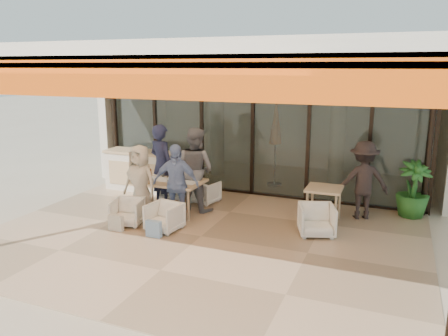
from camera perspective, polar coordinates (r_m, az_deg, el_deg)
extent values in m
plane|color=#C6B293|center=(8.28, -3.01, -9.04)|extent=(70.00, 70.00, 0.00)
cube|color=tan|center=(8.28, -3.01, -9.01)|extent=(8.00, 6.00, 0.01)
cube|color=silver|center=(7.67, -3.32, 14.43)|extent=(8.00, 6.00, 0.20)
cube|color=#FD5A0D|center=(5.16, -17.62, 11.34)|extent=(8.00, 0.12, 0.45)
cube|color=orange|center=(5.71, -13.23, 12.93)|extent=(8.00, 1.50, 0.06)
cylinder|color=black|center=(12.24, -14.00, 5.62)|extent=(0.12, 0.12, 3.20)
cylinder|color=black|center=(9.95, 25.30, 3.07)|extent=(0.12, 0.12, 3.20)
cube|color=#9EADA3|center=(10.57, 3.78, 4.84)|extent=(8.00, 0.03, 3.20)
cube|color=black|center=(10.91, 3.66, -3.29)|extent=(8.00, 0.10, 0.08)
cube|color=black|center=(10.46, 3.91, 13.33)|extent=(8.00, 0.10, 0.08)
cube|color=black|center=(12.40, -14.13, 5.71)|extent=(0.08, 0.10, 3.20)
cube|color=black|center=(11.69, -8.94, 5.52)|extent=(0.08, 0.10, 3.20)
cube|color=black|center=(11.06, -2.90, 5.23)|extent=(0.08, 0.10, 3.20)
cube|color=black|center=(10.57, 3.78, 4.84)|extent=(0.08, 0.10, 3.20)
cube|color=black|center=(10.23, 10.99, 4.35)|extent=(0.08, 0.10, 3.20)
cube|color=black|center=(10.07, 18.56, 3.76)|extent=(0.08, 0.10, 3.20)
cube|color=black|center=(10.08, 25.94, 3.12)|extent=(0.08, 0.10, 3.20)
cube|color=silver|center=(13.90, 8.37, 7.16)|extent=(9.00, 0.25, 3.40)
cube|color=silver|center=(14.05, -11.29, 7.11)|extent=(0.25, 3.50, 3.40)
cube|color=silver|center=(12.14, 6.60, 14.39)|extent=(9.00, 3.50, 0.25)
cube|color=tan|center=(12.53, 6.19, -1.30)|extent=(8.00, 3.50, 0.02)
cylinder|color=silver|center=(12.63, -0.86, 5.78)|extent=(0.40, 0.40, 3.00)
cylinder|color=silver|center=(11.74, 14.67, 4.79)|extent=(0.40, 0.40, 3.00)
cylinder|color=black|center=(12.00, 0.16, 12.58)|extent=(0.03, 0.03, 0.70)
cube|color=black|center=(12.01, 0.16, 10.43)|extent=(0.30, 0.30, 0.40)
sphere|color=#FFBF72|center=(12.01, 0.16, 10.43)|extent=(0.18, 0.18, 0.18)
cylinder|color=black|center=(11.18, 17.44, 11.94)|extent=(0.03, 0.03, 0.70)
cube|color=black|center=(11.19, 17.28, 9.64)|extent=(0.30, 0.30, 0.40)
sphere|color=#FFBF72|center=(11.19, 17.28, 9.64)|extent=(0.18, 0.18, 0.18)
cylinder|color=black|center=(11.74, 6.59, -2.10)|extent=(0.40, 0.40, 0.05)
cylinder|color=black|center=(11.52, 6.73, 2.70)|extent=(0.04, 0.04, 2.10)
cone|color=orange|center=(11.42, 6.81, 5.91)|extent=(0.32, 0.32, 1.10)
cube|color=silver|center=(11.33, -10.77, -0.46)|extent=(1.80, 0.60, 1.00)
cube|color=tan|center=(11.23, -10.88, 2.07)|extent=(1.85, 0.65, 0.06)
cube|color=tan|center=(11.08, -11.63, -0.81)|extent=(1.50, 0.02, 0.60)
cube|color=tan|center=(9.43, -7.25, -1.73)|extent=(1.50, 0.90, 0.05)
cube|color=white|center=(9.42, -7.26, -1.59)|extent=(1.30, 0.35, 0.01)
cylinder|color=tan|center=(9.58, -11.37, -3.95)|extent=(0.06, 0.06, 0.70)
cylinder|color=tan|center=(8.98, -4.71, -4.90)|extent=(0.06, 0.06, 0.70)
cylinder|color=tan|center=(10.09, -9.39, -2.98)|extent=(0.06, 0.06, 0.70)
cylinder|color=tan|center=(9.53, -2.98, -3.80)|extent=(0.06, 0.06, 0.70)
cylinder|color=white|center=(9.50, -10.08, -1.18)|extent=(0.06, 0.06, 0.11)
cylinder|color=white|center=(9.69, -7.98, -0.82)|extent=(0.06, 0.06, 0.11)
cylinder|color=white|center=(9.30, -7.30, -1.41)|extent=(0.06, 0.06, 0.11)
cylinder|color=white|center=(9.42, -5.14, -1.16)|extent=(0.06, 0.06, 0.11)
cylinder|color=#863913|center=(9.80, -9.66, -0.58)|extent=(0.07, 0.07, 0.16)
cylinder|color=black|center=(9.68, -6.98, -0.65)|extent=(0.09, 0.09, 0.17)
cylinder|color=black|center=(9.66, -7.00, -0.11)|extent=(0.10, 0.10, 0.01)
cylinder|color=white|center=(9.39, -10.55, -1.69)|extent=(0.22, 0.22, 0.01)
cylinder|color=white|center=(8.95, -5.67, -2.26)|extent=(0.22, 0.22, 0.01)
cylinder|color=white|center=(9.90, -8.63, -0.84)|extent=(0.22, 0.22, 0.01)
cylinder|color=white|center=(9.49, -3.94, -1.34)|extent=(0.22, 0.22, 0.01)
imported|color=white|center=(10.53, -6.67, -2.48)|extent=(0.69, 0.66, 0.60)
imported|color=white|center=(10.17, -2.50, -3.01)|extent=(0.68, 0.65, 0.59)
imported|color=white|center=(8.99, -12.49, -5.49)|extent=(0.70, 0.67, 0.60)
imported|color=white|center=(8.56, -7.81, -6.21)|extent=(0.66, 0.63, 0.61)
imported|color=#1A1E39|center=(9.96, -8.14, 0.33)|extent=(0.80, 0.66, 1.87)
imported|color=slate|center=(9.57, -3.78, -0.16)|extent=(1.03, 0.89, 1.85)
imported|color=beige|center=(9.25, -10.89, -1.78)|extent=(0.81, 0.57, 1.56)
imported|color=#6A82B1|center=(8.82, -6.31, -2.09)|extent=(1.01, 0.53, 1.63)
cube|color=silver|center=(8.73, -13.93, -7.05)|extent=(0.30, 0.10, 0.34)
cube|color=#99BFD8|center=(8.28, -9.16, -7.93)|extent=(0.30, 0.10, 0.34)
cube|color=tan|center=(9.03, 12.97, -2.65)|extent=(0.70, 0.70, 0.05)
cylinder|color=tan|center=(8.91, 10.78, -5.23)|extent=(0.05, 0.05, 0.70)
cylinder|color=tan|center=(8.83, 14.35, -5.59)|extent=(0.05, 0.05, 0.70)
cylinder|color=tan|center=(9.44, 11.46, -4.22)|extent=(0.05, 0.05, 0.70)
cylinder|color=tan|center=(9.36, 14.83, -4.54)|extent=(0.05, 0.05, 0.70)
imported|color=white|center=(8.44, 12.00, -6.50)|extent=(0.81, 0.78, 0.66)
imported|color=black|center=(9.45, 17.70, -1.58)|extent=(1.21, 0.93, 1.65)
imported|color=#1E5919|center=(9.96, 23.48, -2.62)|extent=(0.85, 0.85, 1.21)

